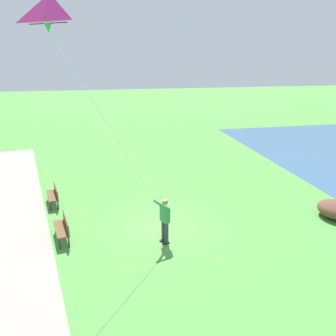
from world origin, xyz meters
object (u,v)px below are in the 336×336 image
object	(u,v)px
flying_kite	(52,14)
park_bench_near_walkway	(54,194)
park_bench_far_walkway	(63,227)
person_kite_flyer	(164,217)
lakeside_shrub	(335,209)

from	to	relation	value
flying_kite	park_bench_near_walkway	distance (m)	9.10
flying_kite	park_bench_near_walkway	xyz separation A→B (m)	(1.22, -5.49, -7.15)
flying_kite	park_bench_far_walkway	world-z (taller)	flying_kite
person_kite_flyer	flying_kite	size ratio (longest dim) A/B	0.29
person_kite_flyer	park_bench_far_walkway	xyz separation A→B (m)	(3.69, -1.01, -0.54)
flying_kite	park_bench_near_walkway	size ratio (longest dim) A/B	4.11
park_bench_far_walkway	park_bench_near_walkway	bearing A→B (deg)	-78.62
park_bench_far_walkway	lakeside_shrub	world-z (taller)	park_bench_far_walkway
person_kite_flyer	flying_kite	world-z (taller)	flying_kite
person_kite_flyer	park_bench_near_walkway	distance (m)	6.26
park_bench_near_walkway	park_bench_far_walkway	bearing A→B (deg)	101.38
park_bench_near_walkway	person_kite_flyer	bearing A→B (deg)	134.57
person_kite_flyer	park_bench_far_walkway	bearing A→B (deg)	-15.38
lakeside_shrub	park_bench_far_walkway	bearing A→B (deg)	-2.13
person_kite_flyer	park_bench_near_walkway	world-z (taller)	person_kite_flyer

